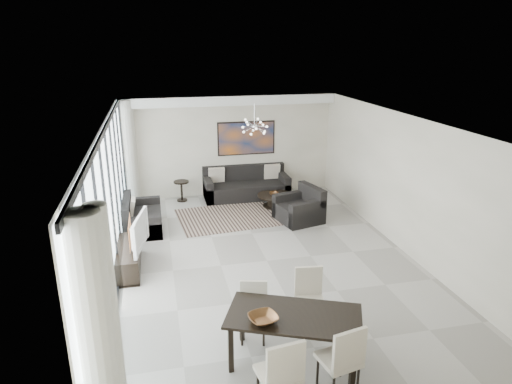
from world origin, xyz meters
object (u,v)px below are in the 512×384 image
object	(u,v)px
sofa_main	(246,187)
dining_table	(294,320)
tv_console	(129,258)
coffee_table	(275,200)
television	(135,232)

from	to	relation	value
sofa_main	dining_table	bearing A→B (deg)	-96.35
tv_console	dining_table	world-z (taller)	dining_table
coffee_table	tv_console	bearing A→B (deg)	-143.11
coffee_table	dining_table	size ratio (longest dim) A/B	0.48
tv_console	television	size ratio (longest dim) A/B	1.34
sofa_main	tv_console	world-z (taller)	sofa_main
coffee_table	sofa_main	world-z (taller)	sofa_main
tv_console	television	distance (m)	0.59
tv_console	sofa_main	bearing A→B (deg)	50.24
dining_table	television	bearing A→B (deg)	123.60
tv_console	television	xyz separation A→B (m)	(0.16, -0.06, 0.57)
coffee_table	television	size ratio (longest dim) A/B	0.85
coffee_table	dining_table	world-z (taller)	dining_table
television	dining_table	bearing A→B (deg)	-135.07
coffee_table	dining_table	distance (m)	6.39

